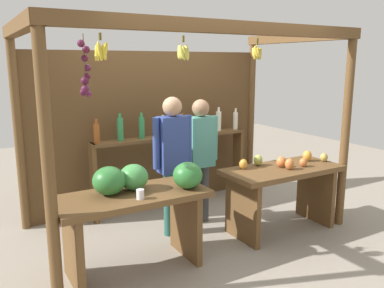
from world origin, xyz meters
The scene contains 7 objects.
ground_plane centered at (0.00, 0.00, 0.00)m, with size 12.00×12.00×0.00m, color gray.
market_stall centered at (-0.01, 0.43, 1.35)m, with size 3.51×1.91×2.35m.
fruit_counter_left centered at (-0.89, -0.67, 0.69)m, with size 1.43×0.64×1.03m.
fruit_counter_right centered at (0.94, -0.67, 0.58)m, with size 1.42×0.64×0.90m.
bottle_shelf_unit centered at (0.18, 0.67, 0.83)m, with size 2.25×0.22×1.35m.
vendor_man centered at (-0.23, -0.14, 0.96)m, with size 0.48×0.22×1.60m.
vendor_woman centered at (0.23, 0.01, 0.92)m, with size 0.48×0.21×1.54m.
Camera 1 is at (-2.22, -4.02, 1.97)m, focal length 37.24 mm.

